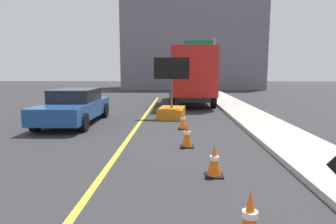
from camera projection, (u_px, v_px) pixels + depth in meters
lane_center_stripe at (92, 189)px, 5.24m from camera, size 0.14×36.00×0.01m
arrow_board_trailer at (172, 107)px, 13.20m from camera, size 1.60×1.91×2.70m
box_truck at (191, 75)px, 18.66m from camera, size 2.71×7.91×3.44m
pickup_car at (74, 106)px, 11.76m from camera, size 2.00×4.80×1.38m
highway_guide_sign at (205, 56)px, 26.03m from camera, size 2.79×0.18×5.00m
far_building_block at (192, 45)px, 35.12m from camera, size 15.97×8.02×10.45m
traffic_cone_near_sign at (250, 218)px, 3.52m from camera, size 0.36×0.36×0.71m
traffic_cone_mid_lane at (214, 161)px, 5.85m from camera, size 0.36×0.36×0.66m
traffic_cone_far_lane at (187, 135)px, 8.09m from camera, size 0.36×0.36×0.71m
traffic_cone_curbside at (183, 120)px, 10.63m from camera, size 0.36×0.36×0.68m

